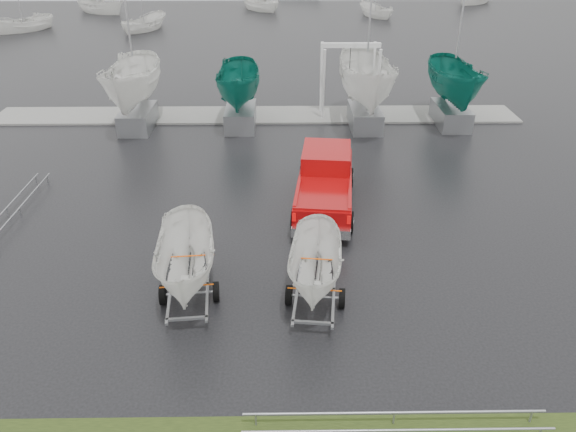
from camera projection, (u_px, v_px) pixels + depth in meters
The scene contains 18 objects.
ground_plane at pixel (244, 227), 21.14m from camera, with size 120.00×120.00×0.00m, color black.
dock at pixel (256, 115), 32.52m from camera, with size 30.00×3.00×0.12m, color gray.
pickup_truck at pixel (325, 179), 22.42m from camera, with size 2.81×6.36×2.05m.
trailer_hitched at pixel (317, 228), 15.95m from camera, with size 1.84×3.71×4.71m.
trailer_parked at pixel (183, 219), 15.99m from camera, with size 1.91×3.69×5.14m.
boat_hoist at pixel (350, 69), 31.33m from camera, with size 3.30×2.18×4.12m.
keelboat_0 at pixel (129, 51), 28.71m from camera, with size 2.62×3.20×10.79m.
keelboat_1 at pixel (238, 60), 29.22m from camera, with size 2.29×3.20×7.18m.
keelboat_2 at pixel (370, 44), 28.72m from camera, with size 2.81×3.20×10.99m.
keelboat_3 at pixel (459, 56), 29.36m from camera, with size 2.40×3.20×10.56m.
mast_rack_0 at pixel (13, 208), 21.74m from camera, with size 0.56×6.50×0.06m.
mast_rack_2 at pixel (397, 421), 12.69m from camera, with size 7.00×0.56×0.06m.
moored_boat_0 at pixel (25, 31), 55.14m from camera, with size 3.41×3.41×11.17m.
moored_boat_1 at pixel (259, 10), 66.73m from camera, with size 3.56×3.58×11.35m.
moored_boat_2 at pixel (375, 17), 62.62m from camera, with size 2.86×2.88×10.85m.
moored_boat_3 at pixel (474, 4), 71.21m from camera, with size 3.73×3.72×11.46m.
moored_boat_4 at pixel (102, 13), 64.81m from camera, with size 3.63×3.61×11.44m.
moored_boat_7 at pixel (145, 30), 55.57m from camera, with size 3.12×3.14×11.04m.
Camera 1 is at (1.42, -18.36, 10.53)m, focal length 35.00 mm.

